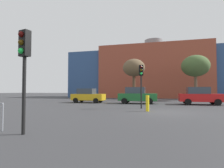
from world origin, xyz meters
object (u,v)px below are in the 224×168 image
at_px(bare_tree_0, 195,66).
at_px(bare_tree_1, 134,68).
at_px(parked_car_1, 137,95).
at_px(parked_car_2, 200,96).
at_px(traffic_light_island, 141,76).
at_px(bollard_yellow_0, 147,103).
at_px(traffic_light_near_left, 24,57).
at_px(parked_car_0, 88,96).

distance_m(bare_tree_0, bare_tree_1, 9.40).
relative_size(parked_car_1, bare_tree_1, 0.68).
height_order(parked_car_2, traffic_light_island, traffic_light_island).
distance_m(bare_tree_1, bollard_yellow_0, 15.42).
xyz_separation_m(parked_car_1, traffic_light_island, (1.04, -5.85, 1.74)).
bearing_deg(bollard_yellow_0, bare_tree_1, 101.56).
bearing_deg(bare_tree_1, bollard_yellow_0, -78.44).
relative_size(parked_car_2, bare_tree_0, 0.62).
relative_size(bare_tree_0, bare_tree_1, 1.09).
relative_size(traffic_light_near_left, bare_tree_0, 0.51).
distance_m(traffic_light_island, bare_tree_0, 16.38).
relative_size(parked_car_0, traffic_light_island, 1.11).
bearing_deg(traffic_light_island, bare_tree_0, 145.69).
bearing_deg(parked_car_2, bare_tree_1, 140.22).
bearing_deg(parked_car_2, parked_car_0, 180.00).
relative_size(parked_car_1, traffic_light_near_left, 1.23).
height_order(bare_tree_1, bollard_yellow_0, bare_tree_1).
distance_m(bare_tree_0, bollard_yellow_0, 18.38).
bearing_deg(traffic_light_near_left, traffic_light_island, 176.65).
relative_size(traffic_light_island, bare_tree_0, 0.52).
distance_m(parked_car_2, bollard_yellow_0, 9.32).
distance_m(traffic_light_near_left, bare_tree_1, 22.71).
distance_m(parked_car_1, traffic_light_near_left, 16.15).
height_order(parked_car_1, traffic_light_island, traffic_light_island).
height_order(traffic_light_near_left, bollard_yellow_0, traffic_light_near_left).
xyz_separation_m(parked_car_2, bollard_yellow_0, (-5.01, -7.85, -0.35)).
xyz_separation_m(parked_car_1, bollard_yellow_0, (1.68, -7.85, -0.36)).
bearing_deg(traffic_light_island, parked_car_2, 126.65).
xyz_separation_m(parked_car_0, bare_tree_1, (4.85, 6.64, 4.08)).
bearing_deg(traffic_light_near_left, parked_car_2, 164.70).
height_order(parked_car_2, bare_tree_1, bare_tree_1).
bearing_deg(traffic_light_island, parked_car_1, -179.30).
relative_size(traffic_light_near_left, traffic_light_island, 0.98).
xyz_separation_m(parked_car_2, bare_tree_1, (-7.97, 6.64, 4.03)).
relative_size(parked_car_0, parked_car_2, 0.94).
height_order(parked_car_0, bollard_yellow_0, parked_car_0).
bearing_deg(bare_tree_1, traffic_light_island, -79.45).
bearing_deg(traffic_light_near_left, parked_car_0, -152.15).
relative_size(parked_car_2, traffic_light_near_left, 1.22).
xyz_separation_m(parked_car_1, bare_tree_0, (7.86, 8.82, 4.30)).
distance_m(parked_car_2, bare_tree_1, 11.13).
height_order(parked_car_1, parked_car_2, parked_car_1).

